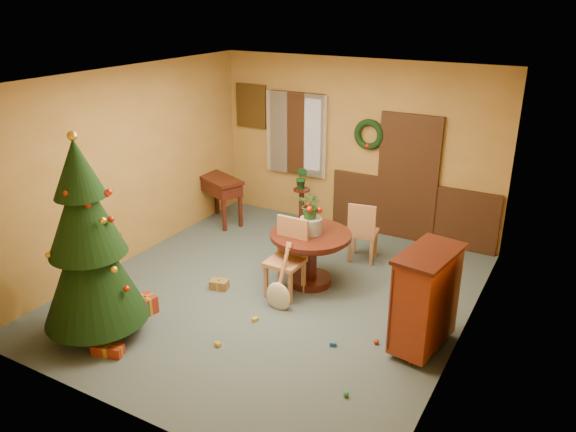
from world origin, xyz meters
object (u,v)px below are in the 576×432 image
Objects in this scene: christmas_tree at (88,244)px; writing_desk at (220,189)px; chair_near at (288,255)px; sideboard at (426,297)px; dining_table at (311,249)px.

christmas_tree reaches higher than writing_desk.
christmas_tree is (-1.49, -2.00, 0.62)m from chair_near.
christmas_tree is 3.78m from writing_desk.
christmas_tree is 2.04× the size of sideboard.
chair_near is at bearing -35.36° from writing_desk.
writing_desk is (-2.46, 1.27, 0.09)m from dining_table.
writing_desk is at bearing 102.69° from christmas_tree.
christmas_tree is 2.38× the size of writing_desk.
chair_near reaches higher than writing_desk.
writing_desk reaches higher than dining_table.
christmas_tree reaches higher than chair_near.
chair_near is 2.02m from sideboard.
writing_desk is (-0.82, 3.65, -0.56)m from christmas_tree.
chair_near is at bearing -111.79° from dining_table.
sideboard is at bearing -10.57° from chair_near.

